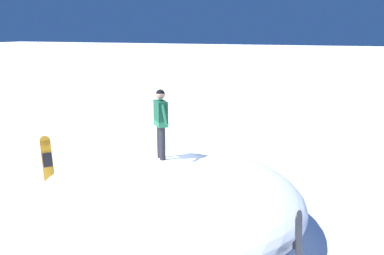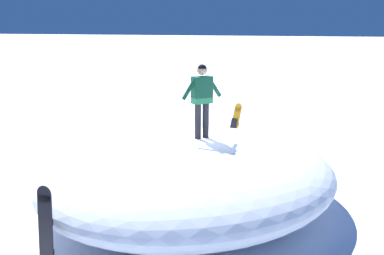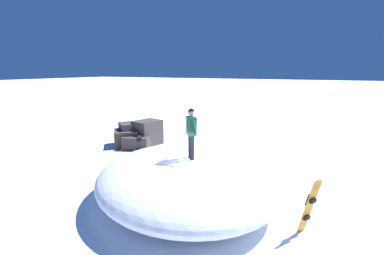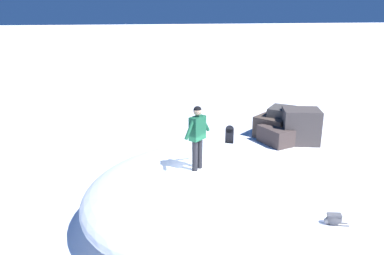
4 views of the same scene
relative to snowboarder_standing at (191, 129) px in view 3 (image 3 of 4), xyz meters
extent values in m
plane|color=white|center=(-0.24, 0.28, -2.55)|extent=(240.00, 240.00, 0.00)
ellipsoid|color=white|center=(-0.21, -0.25, -1.76)|extent=(8.92, 8.98, 1.59)
cylinder|color=black|center=(-0.07, -0.07, -0.57)|extent=(0.14, 0.14, 0.79)
cylinder|color=black|center=(0.07, 0.07, -0.57)|extent=(0.14, 0.14, 0.79)
cube|color=#195638|center=(0.00, 0.00, 0.11)|extent=(0.47, 0.46, 0.59)
sphere|color=tan|center=(0.00, 0.00, 0.54)|extent=(0.21, 0.21, 0.21)
cylinder|color=#195638|center=(-0.22, -0.21, 0.16)|extent=(0.33, 0.32, 0.49)
cylinder|color=#195638|center=(0.22, 0.21, 0.16)|extent=(0.33, 0.32, 0.49)
sphere|color=black|center=(0.00, 0.00, 0.56)|extent=(0.20, 0.20, 0.20)
cube|color=black|center=(-1.78, -3.47, -1.82)|extent=(0.31, 0.17, 1.47)
cylinder|color=black|center=(-1.77, -3.42, -1.09)|extent=(0.29, 0.09, 0.29)
cube|color=#B2B2B7|center=(-1.78, -3.46, -1.56)|extent=(0.25, 0.08, 0.35)
cube|color=black|center=(-1.77, -3.41, -1.56)|extent=(0.20, 0.11, 0.11)
cube|color=black|center=(-1.78, -3.44, -2.08)|extent=(0.20, 0.11, 0.11)
cube|color=orange|center=(0.19, 3.57, -1.78)|extent=(0.48, 0.50, 1.56)
cylinder|color=orange|center=(0.31, 3.72, -1.00)|extent=(0.28, 0.25, 0.28)
cube|color=black|center=(0.20, 3.58, -1.50)|extent=(0.25, 0.23, 0.38)
cube|color=black|center=(0.26, 3.66, -1.50)|extent=(0.21, 0.19, 0.12)
cube|color=black|center=(0.17, 3.55, -2.05)|extent=(0.21, 0.19, 0.12)
ellipsoid|color=#4C4C51|center=(-3.54, 0.64, -2.40)|extent=(0.47, 0.33, 0.31)
ellipsoid|color=slate|center=(-3.36, 0.59, -2.44)|extent=(0.16, 0.20, 0.15)
cube|color=#4C4C51|center=(-3.54, 0.64, -2.27)|extent=(0.40, 0.28, 0.06)
cylinder|color=#4C4C51|center=(-3.75, 0.76, -2.54)|extent=(0.30, 0.11, 0.04)
cylinder|color=#4C4C51|center=(-3.79, 0.63, -2.54)|extent=(0.30, 0.11, 0.04)
cube|color=#433733|center=(-4.79, -5.76, -2.20)|extent=(2.14, 1.92, 0.71)
cube|color=#413E3C|center=(-5.00, -6.63, -1.91)|extent=(1.51, 1.56, 1.29)
cube|color=#443D3B|center=(-5.44, -5.59, -1.83)|extent=(1.73, 1.50, 1.45)
cube|color=#483B33|center=(-4.66, -6.58, -2.09)|extent=(1.96, 1.94, 0.92)
camera|label=1|loc=(-8.35, -4.19, 1.98)|focal=38.89mm
camera|label=2|loc=(1.96, -8.89, 1.55)|focal=39.66mm
camera|label=3|loc=(7.47, 3.69, 1.85)|focal=25.36mm
camera|label=4|loc=(1.67, 8.86, 2.95)|focal=36.27mm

